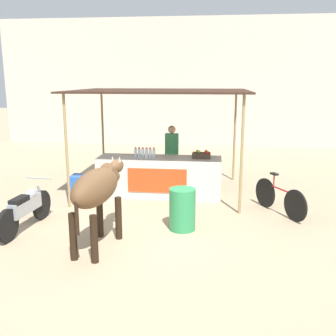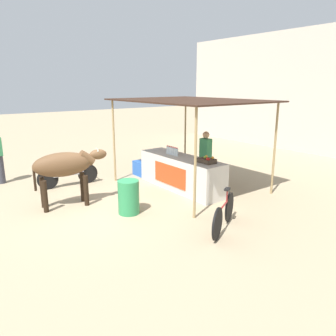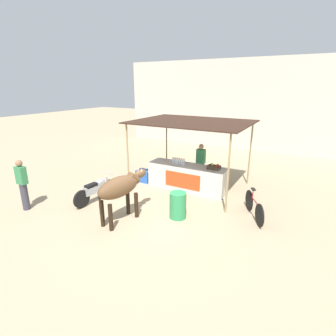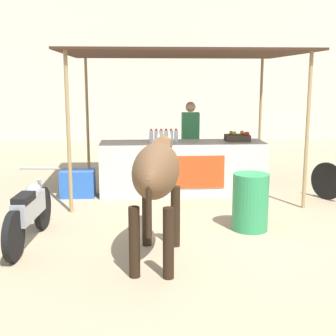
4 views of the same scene
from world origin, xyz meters
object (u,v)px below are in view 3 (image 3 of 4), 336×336
at_px(stall_counter, 187,177).
at_px(motorcycle_parked, 96,189).
at_px(water_barrel, 178,205).
at_px(cow, 120,188).
at_px(passerby_on_street, 23,185).
at_px(bicycle_leaning, 254,207).
at_px(fruit_crate, 214,167).
at_px(vendor_behind_counter, 201,164).
at_px(cooler_box, 144,176).

height_order(stall_counter, motorcycle_parked, stall_counter).
distance_m(stall_counter, motorcycle_parked, 3.36).
relative_size(water_barrel, cow, 0.44).
bearing_deg(water_barrel, stall_counter, 108.68).
bearing_deg(water_barrel, passerby_on_street, -157.05).
relative_size(bicycle_leaning, passerby_on_street, 0.89).
xyz_separation_m(fruit_crate, passerby_on_street, (-4.78, -4.14, -0.18)).
distance_m(vendor_behind_counter, bicycle_leaning, 3.12).
bearing_deg(cow, water_barrel, 35.85).
xyz_separation_m(cooler_box, cow, (1.30, -3.06, 0.79)).
distance_m(water_barrel, motorcycle_parked, 2.98).
bearing_deg(water_barrel, motorcycle_parked, -173.72).
relative_size(stall_counter, cooler_box, 5.00).
bearing_deg(cooler_box, bicycle_leaning, -11.71).
relative_size(fruit_crate, motorcycle_parked, 0.24).
bearing_deg(vendor_behind_counter, cooler_box, -158.28).
xyz_separation_m(fruit_crate, bicycle_leaning, (1.70, -1.11, -0.68)).
bearing_deg(bicycle_leaning, motorcycle_parked, -163.63).
height_order(fruit_crate, bicycle_leaning, fruit_crate).
bearing_deg(motorcycle_parked, vendor_behind_counter, 53.07).
bearing_deg(cooler_box, motorcycle_parked, -97.53).
relative_size(stall_counter, cow, 1.62).
bearing_deg(bicycle_leaning, cow, -147.76).
xyz_separation_m(cooler_box, bicycle_leaning, (4.63, -0.96, 0.11)).
bearing_deg(passerby_on_street, motorcycle_parked, 45.86).
bearing_deg(cooler_box, water_barrel, -38.26).
bearing_deg(cow, motorcycle_parked, 158.17).
relative_size(stall_counter, passerby_on_street, 1.82).
bearing_deg(cooler_box, fruit_crate, 2.91).
height_order(cooler_box, water_barrel, water_barrel).
bearing_deg(stall_counter, cow, -100.92).
bearing_deg(passerby_on_street, cow, 16.46).
distance_m(vendor_behind_counter, water_barrel, 3.01).
distance_m(cooler_box, motorcycle_parked, 2.44).
height_order(stall_counter, fruit_crate, fruit_crate).
distance_m(cooler_box, passerby_on_street, 4.44).
bearing_deg(fruit_crate, cow, -116.98).
distance_m(fruit_crate, water_barrel, 2.34).
bearing_deg(stall_counter, fruit_crate, 2.90).
xyz_separation_m(water_barrel, cow, (-1.35, -0.97, 0.63)).
height_order(stall_counter, cow, cow).
height_order(bicycle_leaning, passerby_on_street, passerby_on_street).
bearing_deg(cow, bicycle_leaning, 32.24).
xyz_separation_m(fruit_crate, cooler_box, (-2.93, -0.15, -0.79)).
height_order(motorcycle_parked, passerby_on_street, passerby_on_street).
xyz_separation_m(cow, bicycle_leaning, (3.33, 2.10, -0.68)).
bearing_deg(bicycle_leaning, vendor_behind_counter, 144.07).
height_order(fruit_crate, cooler_box, fruit_crate).
distance_m(vendor_behind_counter, cow, 4.00).
distance_m(water_barrel, cow, 1.78).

